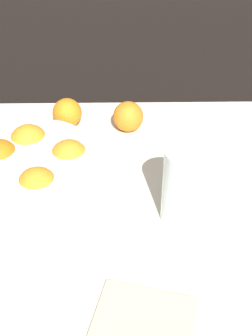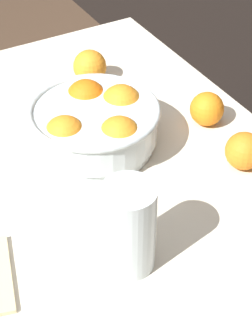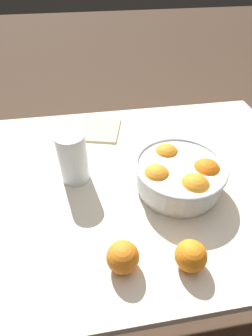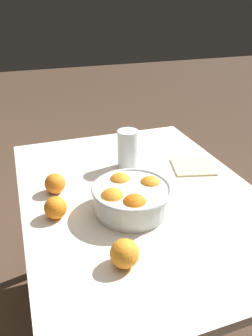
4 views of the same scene
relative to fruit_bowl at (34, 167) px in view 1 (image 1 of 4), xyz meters
The scene contains 6 objects.
dining_table 0.18m from the fruit_bowl, 34.84° to the right, with size 1.10×0.81×0.72m.
fruit_bowl is the anchor object (origin of this frame).
juice_glass 0.30m from the fruit_bowl, 17.59° to the right, with size 0.08×0.08×0.16m.
orange_loose_front 0.24m from the fruit_bowl, 78.78° to the left, with size 0.07×0.07×0.07m, color orange.
orange_loose_aside 0.29m from the fruit_bowl, 47.74° to the left, with size 0.07×0.07×0.07m, color orange.
napkin 0.40m from the fruit_bowl, 59.36° to the right, with size 0.15×0.16×0.01m, color beige.
Camera 1 is at (0.08, -0.66, 1.35)m, focal length 50.00 mm.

